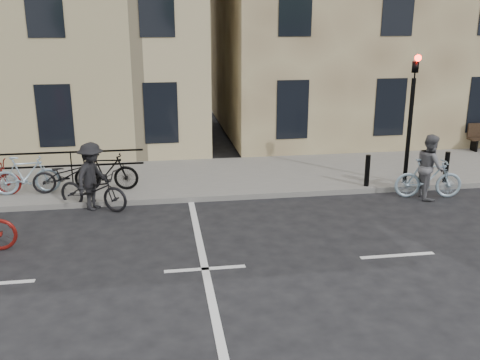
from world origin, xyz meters
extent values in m
plane|color=black|center=(0.00, 0.00, 0.00)|extent=(120.00, 120.00, 0.00)
cube|color=slate|center=(-4.00, 6.00, 0.07)|extent=(46.00, 4.00, 0.15)
cylinder|color=black|center=(6.20, 4.35, 1.65)|extent=(0.12, 0.12, 3.00)
imported|color=black|center=(6.20, 4.35, 3.60)|extent=(0.15, 0.18, 0.90)
sphere|color=#FF0C05|center=(6.20, 4.23, 3.70)|extent=(0.18, 0.18, 0.18)
cylinder|color=black|center=(5.00, 4.25, 0.60)|extent=(0.14, 0.14, 0.90)
cylinder|color=black|center=(7.40, 4.25, 0.60)|extent=(0.14, 0.14, 0.90)
cube|color=black|center=(10.40, 7.65, 0.35)|extent=(0.06, 0.38, 0.40)
cube|color=black|center=(-4.88, 5.90, 0.62)|extent=(7.25, 0.04, 0.95)
imported|color=#94AFC2|center=(-4.35, 5.00, 0.68)|extent=(1.75, 0.49, 1.05)
imported|color=black|center=(-3.30, 5.00, 0.62)|extent=(1.80, 0.63, 0.95)
imported|color=black|center=(-2.25, 5.00, 0.68)|extent=(1.75, 0.49, 1.05)
imported|color=#94AFC2|center=(6.42, 3.43, 0.55)|extent=(1.88, 0.80, 1.10)
imported|color=#5C5B61|center=(6.42, 3.43, 0.88)|extent=(0.80, 0.95, 1.77)
imported|color=black|center=(-2.50, 3.90, 0.52)|extent=(2.05, 1.54, 1.03)
imported|color=black|center=(-2.50, 3.90, 0.88)|extent=(1.11, 1.30, 1.75)
camera|label=1|loc=(-0.80, -9.51, 4.71)|focal=40.00mm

